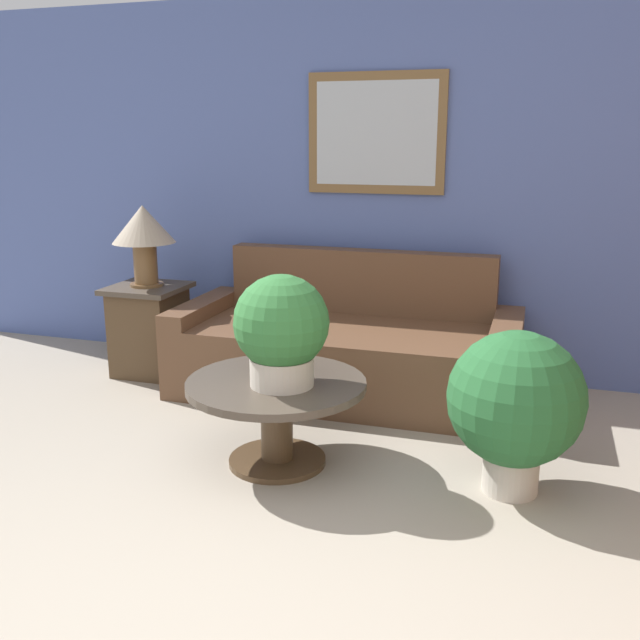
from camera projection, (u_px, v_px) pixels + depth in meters
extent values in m
cube|color=#5166A8|center=(396.00, 190.00, 4.93)|extent=(7.52, 0.06, 2.60)
cube|color=brown|center=(376.00, 133.00, 4.84)|extent=(0.95, 0.03, 0.81)
cube|color=#B2BCC6|center=(376.00, 133.00, 4.82)|extent=(0.83, 0.01, 0.69)
cube|color=brown|center=(345.00, 360.00, 4.69)|extent=(1.86, 0.97, 0.47)
cube|color=brown|center=(361.00, 281.00, 4.94)|extent=(1.86, 0.16, 0.44)
cube|color=brown|center=(204.00, 340.00, 4.97)|extent=(0.18, 0.97, 0.57)
cube|color=brown|center=(504.00, 368.00, 4.38)|extent=(0.18, 0.97, 0.57)
cylinder|color=#4C3823|center=(277.00, 460.00, 3.74)|extent=(0.51, 0.51, 0.03)
cylinder|color=#4C3823|center=(277.00, 423.00, 3.68)|extent=(0.17, 0.17, 0.39)
cylinder|color=#473D33|center=(276.00, 384.00, 3.63)|extent=(0.92, 0.92, 0.04)
cube|color=#4C3823|center=(150.00, 332.00, 5.09)|extent=(0.43, 0.43, 0.61)
cube|color=#473D33|center=(147.00, 288.00, 5.01)|extent=(0.51, 0.51, 0.03)
cylinder|color=brown|center=(147.00, 284.00, 5.00)|extent=(0.23, 0.23, 0.02)
cylinder|color=brown|center=(146.00, 263.00, 4.97)|extent=(0.16, 0.16, 0.28)
cone|color=gray|center=(143.00, 224.00, 4.90)|extent=(0.43, 0.43, 0.26)
cylinder|color=beige|center=(282.00, 371.00, 3.54)|extent=(0.32, 0.32, 0.15)
sphere|color=#2D6B33|center=(281.00, 322.00, 3.48)|extent=(0.47, 0.47, 0.47)
cylinder|color=beige|center=(511.00, 468.00, 3.42)|extent=(0.27, 0.27, 0.23)
sphere|color=#235B2D|center=(516.00, 399.00, 3.33)|extent=(0.64, 0.64, 0.64)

